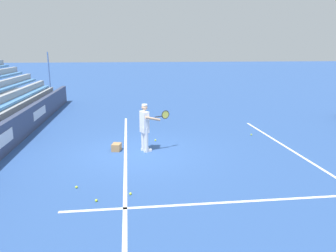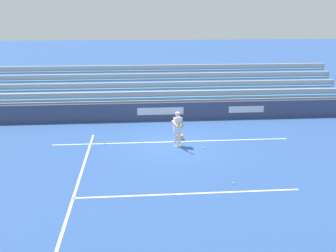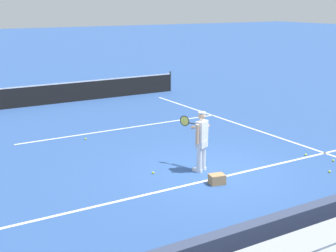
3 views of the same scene
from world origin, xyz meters
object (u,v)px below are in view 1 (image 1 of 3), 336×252
(tennis_ball_stray_back, at_px, (155,140))
(tennis_ball_far_right, at_px, (251,135))
(ball_box_cardboard, at_px, (117,147))
(tennis_ball_on_baseline, at_px, (96,200))
(tennis_ball_near_player, at_px, (130,194))
(tennis_ball_by_box, at_px, (76,187))
(tennis_player, at_px, (145,127))

(tennis_ball_stray_back, bearing_deg, tennis_ball_far_right, 95.15)
(ball_box_cardboard, relative_size, tennis_ball_on_baseline, 6.06)
(tennis_ball_near_player, relative_size, tennis_ball_far_right, 1.00)
(tennis_ball_far_right, relative_size, tennis_ball_by_box, 1.00)
(tennis_player, xyz_separation_m, tennis_ball_by_box, (3.01, -2.00, -0.86))
(tennis_ball_near_player, relative_size, tennis_ball_on_baseline, 1.00)
(tennis_ball_far_right, bearing_deg, tennis_ball_stray_back, -84.85)
(tennis_ball_near_player, bearing_deg, ball_box_cardboard, -173.16)
(tennis_ball_far_right, xyz_separation_m, tennis_ball_by_box, (4.66, -6.60, 0.00))
(tennis_player, height_order, tennis_ball_by_box, tennis_player)
(ball_box_cardboard, distance_m, tennis_ball_on_baseline, 4.08)
(tennis_ball_by_box, bearing_deg, tennis_ball_near_player, 67.65)
(ball_box_cardboard, xyz_separation_m, tennis_ball_stray_back, (-1.08, 1.50, -0.10))
(tennis_ball_on_baseline, bearing_deg, tennis_ball_by_box, -145.46)
(tennis_ball_on_baseline, distance_m, tennis_ball_by_box, 1.04)
(tennis_ball_stray_back, bearing_deg, tennis_player, -19.77)
(tennis_player, relative_size, tennis_ball_by_box, 25.98)
(tennis_ball_on_baseline, relative_size, tennis_ball_by_box, 1.00)
(ball_box_cardboard, bearing_deg, tennis_ball_on_baseline, -5.17)
(tennis_player, relative_size, tennis_ball_far_right, 25.98)
(tennis_player, bearing_deg, tennis_ball_near_player, -9.34)
(tennis_ball_far_right, xyz_separation_m, tennis_ball_on_baseline, (5.52, -6.01, 0.00))
(tennis_ball_near_player, bearing_deg, tennis_ball_stray_back, 167.83)
(tennis_player, bearing_deg, ball_box_cardboard, -100.84)
(ball_box_cardboard, bearing_deg, tennis_ball_by_box, -16.66)
(tennis_ball_on_baseline, xyz_separation_m, tennis_ball_by_box, (-0.86, -0.59, 0.00))
(ball_box_cardboard, bearing_deg, tennis_ball_stray_back, 125.62)
(tennis_player, bearing_deg, tennis_ball_far_right, 109.74)
(tennis_ball_near_player, distance_m, tennis_ball_stray_back, 4.98)
(tennis_ball_near_player, bearing_deg, tennis_ball_by_box, -112.35)
(tennis_ball_near_player, relative_size, tennis_ball_by_box, 1.00)
(tennis_ball_far_right, height_order, tennis_ball_on_baseline, same)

